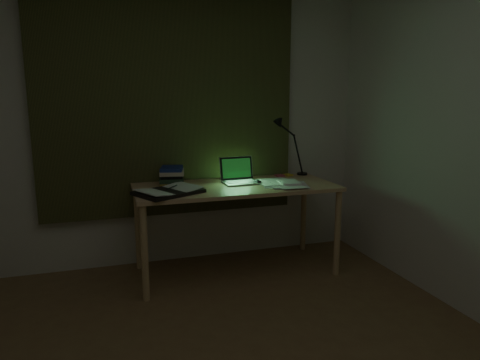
% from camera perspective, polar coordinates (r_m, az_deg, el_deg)
% --- Properties ---
extents(wall_back, '(3.50, 0.00, 2.50)m').
position_cam_1_polar(wall_back, '(3.80, -9.37, 7.52)').
color(wall_back, silver).
rests_on(wall_back, ground).
extents(curtain, '(2.20, 0.06, 2.00)m').
position_cam_1_polar(curtain, '(3.75, -9.38, 10.53)').
color(curtain, '#33371B').
rests_on(curtain, wall_back).
extents(desk, '(1.65, 0.72, 0.75)m').
position_cam_1_polar(desk, '(3.63, -0.57, -6.55)').
color(desk, tan).
rests_on(desk, floor).
extents(laptop, '(0.32, 0.35, 0.22)m').
position_cam_1_polar(laptop, '(3.59, 0.18, 1.21)').
color(laptop, '#ACACB1').
rests_on(laptop, desk).
extents(open_textbook, '(0.56, 0.51, 0.04)m').
position_cam_1_polar(open_textbook, '(3.27, -9.49, -1.47)').
color(open_textbook, silver).
rests_on(open_textbook, desk).
extents(book_stack, '(0.24, 0.27, 0.16)m').
position_cam_1_polar(book_stack, '(3.60, -9.17, 0.63)').
color(book_stack, silver).
rests_on(book_stack, desk).
extents(loose_papers, '(0.45, 0.47, 0.02)m').
position_cam_1_polar(loose_papers, '(3.60, 5.65, -0.38)').
color(loose_papers, silver).
rests_on(loose_papers, desk).
extents(mouse, '(0.06, 0.09, 0.03)m').
position_cam_1_polar(mouse, '(3.61, 2.39, -0.21)').
color(mouse, black).
rests_on(mouse, desk).
extents(sticky_yellow, '(0.09, 0.09, 0.02)m').
position_cam_1_polar(sticky_yellow, '(3.99, 6.40, 0.68)').
color(sticky_yellow, yellow).
rests_on(sticky_yellow, desk).
extents(sticky_pink, '(0.08, 0.08, 0.02)m').
position_cam_1_polar(sticky_pink, '(3.95, 5.30, 0.60)').
color(sticky_pink, '#D25162').
rests_on(sticky_pink, desk).
extents(desk_lamp, '(0.37, 0.31, 0.51)m').
position_cam_1_polar(desk_lamp, '(4.03, 8.38, 4.27)').
color(desk_lamp, black).
rests_on(desk_lamp, desk).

